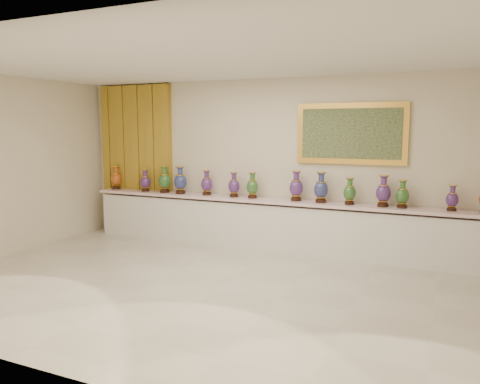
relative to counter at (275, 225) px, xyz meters
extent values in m
plane|color=beige|center=(0.00, -2.27, -0.44)|extent=(8.00, 8.00, 0.00)
plane|color=beige|center=(0.00, 0.23, 1.06)|extent=(8.00, 0.00, 8.00)
plane|color=white|center=(0.00, -2.27, 2.56)|extent=(8.00, 8.00, 0.00)
cube|color=gold|center=(-3.03, 0.17, 1.06)|extent=(1.64, 0.14, 2.95)
cube|color=gold|center=(1.25, 0.19, 1.61)|extent=(1.80, 0.06, 1.00)
cube|color=#1B371C|center=(1.25, 0.16, 1.61)|extent=(1.62, 0.02, 0.82)
cube|color=white|center=(0.00, 0.00, -0.03)|extent=(7.20, 0.42, 0.81)
cube|color=silver|center=(0.00, -0.02, 0.44)|extent=(7.28, 0.48, 0.05)
cylinder|color=black|center=(-3.44, 0.01, 0.49)|extent=(0.17, 0.17, 0.05)
cone|color=gold|center=(-3.44, 0.01, 0.54)|extent=(0.15, 0.15, 0.03)
ellipsoid|color=maroon|center=(-3.44, 0.01, 0.67)|extent=(0.26, 0.26, 0.27)
cylinder|color=gold|center=(-3.44, 0.01, 0.78)|extent=(0.15, 0.15, 0.01)
cylinder|color=maroon|center=(-3.44, 0.01, 0.84)|extent=(0.09, 0.09, 0.10)
cone|color=maroon|center=(-3.44, 0.01, 0.91)|extent=(0.15, 0.15, 0.04)
cylinder|color=gold|center=(-3.44, 0.01, 0.93)|extent=(0.15, 0.15, 0.01)
cylinder|color=black|center=(-2.68, -0.04, 0.49)|extent=(0.15, 0.15, 0.04)
cone|color=gold|center=(-2.68, -0.04, 0.53)|extent=(0.13, 0.13, 0.03)
ellipsoid|color=#2D0F52|center=(-2.68, -0.04, 0.65)|extent=(0.23, 0.23, 0.25)
cylinder|color=gold|center=(-2.68, -0.04, 0.76)|extent=(0.14, 0.14, 0.01)
cylinder|color=#2D0F52|center=(-2.68, -0.04, 0.81)|extent=(0.08, 0.08, 0.09)
cone|color=#2D0F52|center=(-2.68, -0.04, 0.87)|extent=(0.14, 0.14, 0.03)
cylinder|color=gold|center=(-2.68, -0.04, 0.89)|extent=(0.14, 0.14, 0.01)
cylinder|color=black|center=(-2.24, -0.03, 0.49)|extent=(0.18, 0.18, 0.05)
cone|color=gold|center=(-2.24, -0.03, 0.55)|extent=(0.16, 0.16, 0.03)
ellipsoid|color=black|center=(-2.24, -0.03, 0.69)|extent=(0.31, 0.31, 0.30)
cylinder|color=gold|center=(-2.24, -0.03, 0.81)|extent=(0.16, 0.16, 0.01)
cylinder|color=black|center=(-2.24, -0.03, 0.88)|extent=(0.10, 0.10, 0.11)
cone|color=black|center=(-2.24, -0.03, 0.95)|extent=(0.16, 0.16, 0.04)
cylinder|color=gold|center=(-2.24, -0.03, 0.97)|extent=(0.17, 0.17, 0.01)
cylinder|color=black|center=(-1.88, -0.04, 0.49)|extent=(0.18, 0.18, 0.05)
cone|color=gold|center=(-1.88, -0.04, 0.55)|extent=(0.16, 0.16, 0.03)
ellipsoid|color=#0A1641|center=(-1.88, -0.04, 0.69)|extent=(0.32, 0.32, 0.30)
cylinder|color=gold|center=(-1.88, -0.04, 0.82)|extent=(0.17, 0.17, 0.01)
cylinder|color=#0A1641|center=(-1.88, -0.04, 0.88)|extent=(0.10, 0.10, 0.11)
cone|color=#0A1641|center=(-1.88, -0.04, 0.96)|extent=(0.17, 0.17, 0.04)
cylinder|color=gold|center=(-1.88, -0.04, 0.98)|extent=(0.17, 0.17, 0.01)
cylinder|color=black|center=(-1.35, 0.01, 0.49)|extent=(0.16, 0.16, 0.05)
cone|color=gold|center=(-1.35, 0.01, 0.54)|extent=(0.14, 0.14, 0.03)
ellipsoid|color=#2D0F52|center=(-1.35, 0.01, 0.66)|extent=(0.27, 0.27, 0.27)
cylinder|color=gold|center=(-1.35, 0.01, 0.78)|extent=(0.15, 0.15, 0.01)
cylinder|color=#2D0F52|center=(-1.35, 0.01, 0.84)|extent=(0.09, 0.09, 0.10)
cone|color=#2D0F52|center=(-1.35, 0.01, 0.90)|extent=(0.15, 0.15, 0.04)
cylinder|color=gold|center=(-1.35, 0.01, 0.92)|extent=(0.15, 0.15, 0.01)
cylinder|color=black|center=(-0.78, -0.01, 0.49)|extent=(0.16, 0.16, 0.04)
cone|color=gold|center=(-0.78, -0.01, 0.54)|extent=(0.14, 0.14, 0.03)
ellipsoid|color=#2D0F52|center=(-0.78, -0.01, 0.66)|extent=(0.24, 0.24, 0.26)
cylinder|color=gold|center=(-0.78, -0.01, 0.77)|extent=(0.14, 0.14, 0.01)
cylinder|color=#2D0F52|center=(-0.78, -0.01, 0.83)|extent=(0.08, 0.08, 0.09)
cone|color=#2D0F52|center=(-0.78, -0.01, 0.89)|extent=(0.14, 0.14, 0.03)
cylinder|color=gold|center=(-0.78, -0.01, 0.91)|extent=(0.15, 0.15, 0.01)
cylinder|color=black|center=(-0.41, -0.02, 0.49)|extent=(0.16, 0.16, 0.05)
cone|color=gold|center=(-0.41, -0.02, 0.54)|extent=(0.14, 0.14, 0.03)
ellipsoid|color=black|center=(-0.41, -0.02, 0.66)|extent=(0.25, 0.25, 0.27)
cylinder|color=gold|center=(-0.41, -0.02, 0.78)|extent=(0.15, 0.15, 0.01)
cylinder|color=black|center=(-0.41, -0.02, 0.84)|extent=(0.09, 0.09, 0.10)
cone|color=black|center=(-0.41, -0.02, 0.90)|extent=(0.15, 0.15, 0.04)
cylinder|color=gold|center=(-0.41, -0.02, 0.92)|extent=(0.15, 0.15, 0.01)
cylinder|color=black|center=(0.38, 0.01, 0.49)|extent=(0.18, 0.18, 0.05)
cone|color=gold|center=(0.38, 0.01, 0.55)|extent=(0.16, 0.16, 0.03)
ellipsoid|color=#2D0F52|center=(0.38, 0.01, 0.69)|extent=(0.30, 0.30, 0.30)
cylinder|color=gold|center=(0.38, 0.01, 0.81)|extent=(0.16, 0.16, 0.01)
cylinder|color=#2D0F52|center=(0.38, 0.01, 0.88)|extent=(0.10, 0.10, 0.11)
cone|color=#2D0F52|center=(0.38, 0.01, 0.95)|extent=(0.16, 0.16, 0.04)
cylinder|color=gold|center=(0.38, 0.01, 0.97)|extent=(0.17, 0.17, 0.01)
cylinder|color=black|center=(0.82, -0.01, 0.49)|extent=(0.18, 0.18, 0.05)
cone|color=gold|center=(0.82, -0.01, 0.55)|extent=(0.16, 0.16, 0.03)
ellipsoid|color=#0A1641|center=(0.82, -0.01, 0.69)|extent=(0.25, 0.25, 0.30)
cylinder|color=gold|center=(0.82, -0.01, 0.81)|extent=(0.16, 0.16, 0.01)
cylinder|color=#0A1641|center=(0.82, -0.01, 0.88)|extent=(0.09, 0.09, 0.11)
cone|color=#0A1641|center=(0.82, -0.01, 0.95)|extent=(0.16, 0.16, 0.04)
cylinder|color=gold|center=(0.82, -0.01, 0.97)|extent=(0.17, 0.17, 0.01)
cylinder|color=black|center=(1.30, -0.02, 0.49)|extent=(0.16, 0.16, 0.04)
cone|color=gold|center=(1.30, -0.02, 0.53)|extent=(0.14, 0.14, 0.03)
ellipsoid|color=black|center=(1.30, -0.02, 0.66)|extent=(0.25, 0.25, 0.25)
cylinder|color=gold|center=(1.30, -0.02, 0.76)|extent=(0.14, 0.14, 0.01)
cylinder|color=black|center=(1.30, -0.02, 0.82)|extent=(0.08, 0.08, 0.09)
cone|color=black|center=(1.30, -0.02, 0.88)|extent=(0.14, 0.14, 0.03)
cylinder|color=gold|center=(1.30, -0.02, 0.90)|extent=(0.14, 0.14, 0.01)
cylinder|color=black|center=(1.82, -0.01, 0.49)|extent=(0.18, 0.18, 0.05)
cone|color=gold|center=(1.82, -0.01, 0.54)|extent=(0.15, 0.15, 0.03)
ellipsoid|color=#2D0F52|center=(1.82, -0.01, 0.68)|extent=(0.29, 0.29, 0.29)
cylinder|color=gold|center=(1.82, -0.01, 0.80)|extent=(0.16, 0.16, 0.01)
cylinder|color=#2D0F52|center=(1.82, -0.01, 0.87)|extent=(0.09, 0.09, 0.11)
cone|color=#2D0F52|center=(1.82, -0.01, 0.94)|extent=(0.16, 0.16, 0.04)
cylinder|color=gold|center=(1.82, -0.01, 0.96)|extent=(0.16, 0.16, 0.01)
cylinder|color=black|center=(2.11, -0.02, 0.49)|extent=(0.16, 0.16, 0.04)
cone|color=gold|center=(2.11, -0.02, 0.53)|extent=(0.14, 0.14, 0.03)
ellipsoid|color=black|center=(2.11, -0.02, 0.66)|extent=(0.27, 0.27, 0.25)
cylinder|color=gold|center=(2.11, -0.02, 0.76)|extent=(0.14, 0.14, 0.01)
cylinder|color=black|center=(2.11, -0.02, 0.82)|extent=(0.08, 0.08, 0.09)
cone|color=black|center=(2.11, -0.02, 0.88)|extent=(0.14, 0.14, 0.03)
cylinder|color=gold|center=(2.11, -0.02, 0.90)|extent=(0.14, 0.14, 0.01)
cylinder|color=black|center=(2.81, 0.01, 0.48)|extent=(0.14, 0.14, 0.04)
cone|color=gold|center=(2.81, 0.01, 0.53)|extent=(0.12, 0.12, 0.03)
ellipsoid|color=#2D0F52|center=(2.81, 0.01, 0.63)|extent=(0.20, 0.20, 0.23)
cylinder|color=gold|center=(2.81, 0.01, 0.73)|extent=(0.13, 0.13, 0.01)
cylinder|color=#2D0F52|center=(2.81, 0.01, 0.78)|extent=(0.07, 0.07, 0.08)
cone|color=#2D0F52|center=(2.81, 0.01, 0.84)|extent=(0.13, 0.13, 0.03)
cylinder|color=gold|center=(2.81, 0.01, 0.85)|extent=(0.13, 0.13, 0.01)
camera|label=1|loc=(2.73, -7.60, 1.69)|focal=35.00mm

